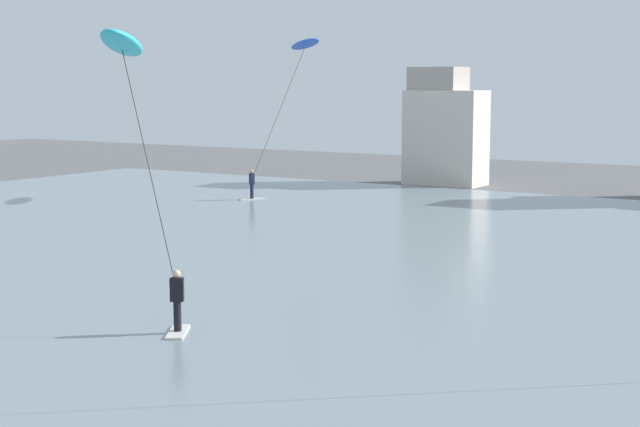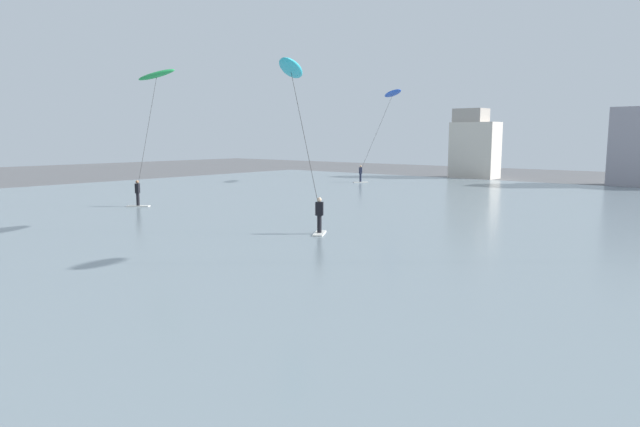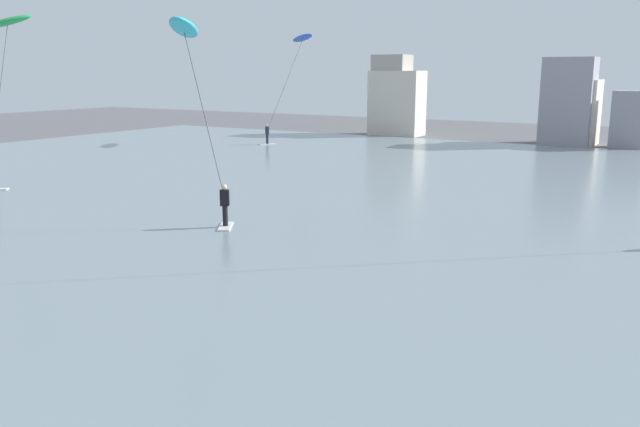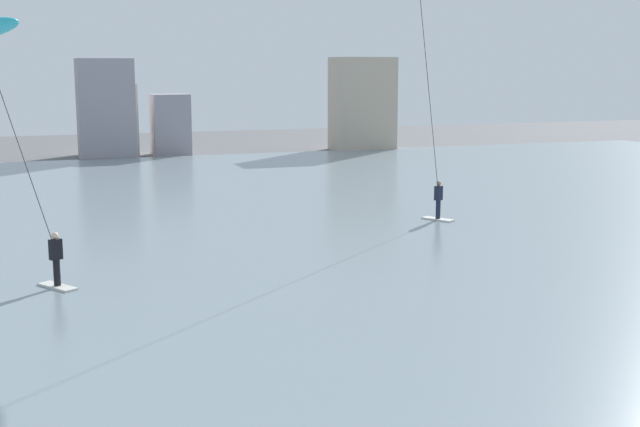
# 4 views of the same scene
# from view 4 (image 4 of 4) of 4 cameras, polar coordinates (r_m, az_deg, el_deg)

# --- Properties ---
(water_bay) EXTENTS (84.00, 52.00, 0.10)m
(water_bay) POSITION_cam_4_polar(r_m,az_deg,el_deg) (36.01, -6.71, -0.47)
(water_bay) COLOR gray
(water_bay) RESTS_ON ground
(far_shore_buildings) EXTENTS (39.74, 4.96, 7.43)m
(far_shore_buildings) POSITION_cam_4_polar(r_m,az_deg,el_deg) (62.83, -14.54, 6.60)
(far_shore_buildings) COLOR #A89E93
(far_shore_buildings) RESTS_ON ground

